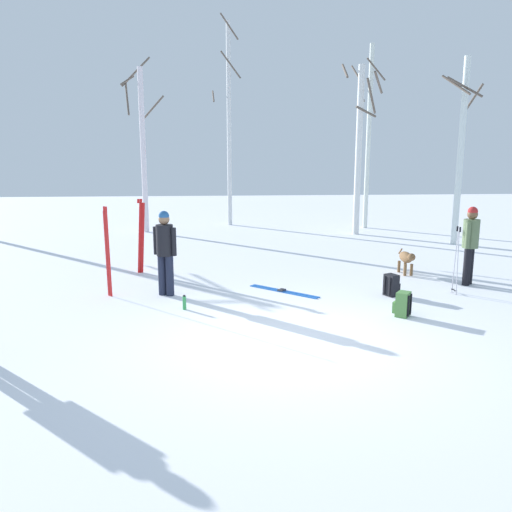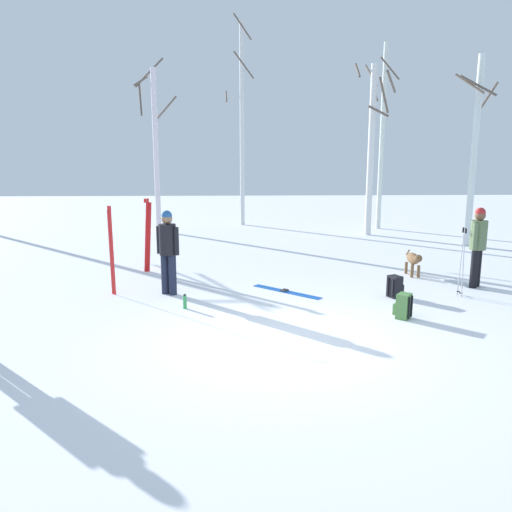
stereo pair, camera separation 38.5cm
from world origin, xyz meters
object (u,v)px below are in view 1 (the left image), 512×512
object	(u,v)px
ski_pair_planted_0	(108,252)
backpack_1	(391,285)
birch_tree_2	(229,123)
birch_tree_4	(368,135)
birch_tree_5	(461,149)
person_0	(470,240)
person_1	(165,248)
ski_poles_0	(457,258)
water_bottle_0	(184,303)
ski_pair_lying_0	(283,291)
dog	(406,258)
birch_tree_1	(143,145)
birch_tree_3	(359,146)
backpack_0	(403,304)
ski_pair_planted_1	(141,236)

from	to	relation	value
ski_pair_planted_0	backpack_1	bearing A→B (deg)	-4.58
birch_tree_2	birch_tree_4	size ratio (longest dim) A/B	1.17
ski_pair_planted_0	birch_tree_5	xyz separation A→B (m)	(9.82, 5.38, 2.11)
person_0	birch_tree_2	size ratio (longest dim) A/B	0.21
person_1	birch_tree_4	distance (m)	12.04
ski_poles_0	water_bottle_0	distance (m)	5.54
water_bottle_0	person_1	bearing A→B (deg)	112.15
ski_pair_lying_0	backpack_1	bearing A→B (deg)	-12.86
dog	backpack_1	bearing A→B (deg)	-118.93
person_1	ski_poles_0	world-z (taller)	person_1
birch_tree_4	ski_poles_0	bearing A→B (deg)	-96.31
water_bottle_0	backpack_1	bearing A→B (deg)	8.31
backpack_1	birch_tree_4	xyz separation A→B (m)	(2.44, 9.89, 3.38)
ski_pair_lying_0	ski_poles_0	size ratio (longest dim) A/B	0.97
water_bottle_0	birch_tree_5	distance (m)	10.87
person_0	birch_tree_2	bearing A→B (deg)	114.98
ski_pair_lying_0	birch_tree_5	size ratio (longest dim) A/B	0.23
birch_tree_1	birch_tree_5	size ratio (longest dim) A/B	1.11
ski_poles_0	water_bottle_0	world-z (taller)	ski_poles_0
ski_poles_0	person_0	bearing A→B (deg)	47.53
person_1	birch_tree_3	distance (m)	10.18
backpack_1	birch_tree_3	world-z (taller)	birch_tree_3
backpack_0	birch_tree_4	size ratio (longest dim) A/B	0.06
ski_poles_0	birch_tree_5	xyz separation A→B (m)	(2.81, 5.77, 2.27)
birch_tree_1	backpack_0	bearing A→B (deg)	-61.64
ski_pair_planted_1	birch_tree_3	xyz separation A→B (m)	(6.92, 5.70, 2.25)
backpack_0	birch_tree_5	size ratio (longest dim) A/B	0.08
ski_pair_planted_0	ski_pair_planted_1	xyz separation A→B (m)	(0.37, 2.09, -0.01)
ski_pair_planted_0	birch_tree_3	distance (m)	10.90
ski_poles_0	backpack_0	xyz separation A→B (m)	(-1.63, -1.39, -0.53)
birch_tree_1	birch_tree_5	world-z (taller)	birch_tree_1
person_1	dog	xyz separation A→B (m)	(5.54, 1.39, -0.59)
birch_tree_4	birch_tree_5	size ratio (longest dim) A/B	1.20
birch_tree_5	person_1	bearing A→B (deg)	-148.13
person_0	ski_pair_planted_1	size ratio (longest dim) A/B	0.96
ski_pair_planted_1	water_bottle_0	world-z (taller)	ski_pair_planted_1
ski_pair_lying_0	water_bottle_0	distance (m)	2.27
water_bottle_0	birch_tree_2	xyz separation A→B (m)	(1.22, 11.83, 3.98)
ski_poles_0	backpack_1	size ratio (longest dim) A/B	3.15
birch_tree_5	birch_tree_3	bearing A→B (deg)	136.45
ski_pair_planted_0	birch_tree_5	world-z (taller)	birch_tree_5
ski_pair_planted_1	ski_poles_0	distance (m)	7.10
person_0	backpack_0	size ratio (longest dim) A/B	3.90
ski_pair_planted_0	dog	bearing A→B (deg)	11.57
person_1	ski_pair_planted_0	distance (m)	1.14
birch_tree_1	birch_tree_2	bearing A→B (deg)	28.62
backpack_0	ski_pair_planted_1	bearing A→B (deg)	142.38
ski_pair_lying_0	backpack_0	xyz separation A→B (m)	(1.85, -1.81, 0.20)
person_0	ski_pair_planted_0	world-z (taller)	ski_pair_planted_0
backpack_0	water_bottle_0	world-z (taller)	backpack_0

